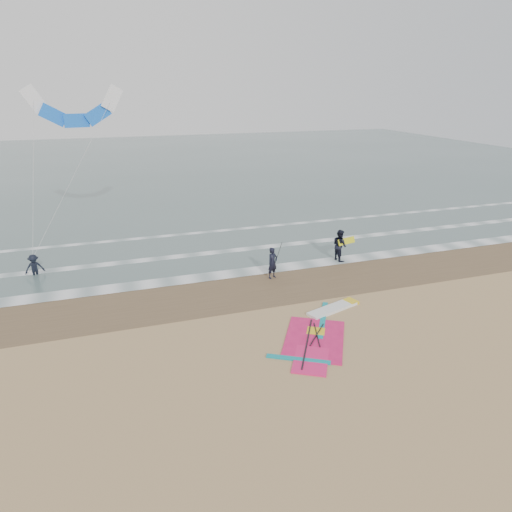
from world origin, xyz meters
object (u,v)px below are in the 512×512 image
object	(u,v)px
person_walking	(340,245)
surf_kite	(75,110)
windsurf_rig	(321,330)
person_standing	(273,263)
person_wading	(33,262)

from	to	relation	value
person_walking	surf_kite	xyz separation A→B (m)	(-14.52, 7.79, 7.79)
windsurf_rig	surf_kite	xyz separation A→B (m)	(-9.64, 15.36, 8.73)
person_walking	surf_kite	bearing A→B (deg)	52.66
person_standing	person_wading	bearing A→B (deg)	135.40
person_wading	surf_kite	distance (m)	9.66
person_standing	person_wading	size ratio (longest dim) A/B	1.12
surf_kite	person_standing	bearing A→B (deg)	-43.27
surf_kite	windsurf_rig	bearing A→B (deg)	-57.88
person_wading	surf_kite	bearing A→B (deg)	43.44
windsurf_rig	person_standing	size ratio (longest dim) A/B	3.34
person_standing	surf_kite	distance (m)	15.43
person_standing	person_wading	world-z (taller)	person_standing
windsurf_rig	person_standing	bearing A→B (deg)	89.86
person_standing	person_walking	size ratio (longest dim) A/B	0.91
windsurf_rig	person_wading	distance (m)	16.73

